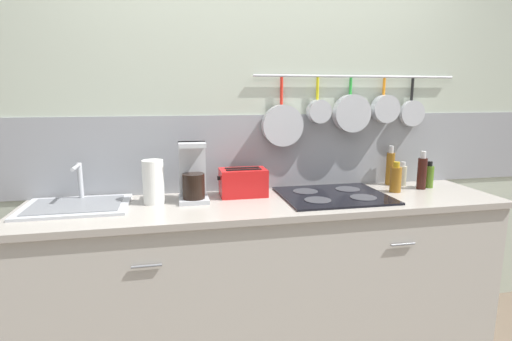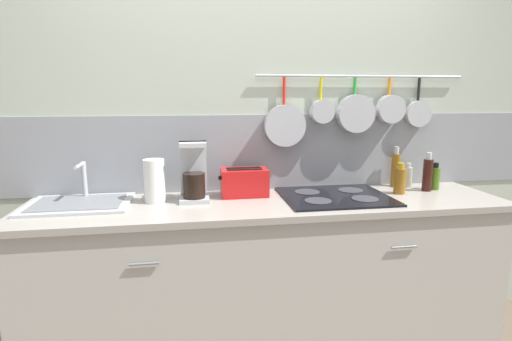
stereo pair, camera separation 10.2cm
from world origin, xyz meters
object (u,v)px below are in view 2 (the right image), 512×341
Objects in this scene: bottle_vinegar at (408,177)px; bottle_sesame_oil at (428,174)px; bottle_hot_sauce at (395,169)px; paper_towel_roll at (154,181)px; toaster at (244,182)px; coffee_maker at (194,176)px; bottle_cooking_wine at (435,178)px; bottle_dish_soap at (400,180)px.

bottle_vinegar is 0.13m from bottle_sesame_oil.
bottle_vinegar is (0.06, -0.05, -0.04)m from bottle_hot_sauce.
paper_towel_roll is 1.52× the size of bottle_vinegar.
bottle_vinegar is at bearing 2.49° from toaster.
coffee_maker is 1.37m from bottle_vinegar.
coffee_maker is 1.95× the size of bottle_cooking_wine.
paper_towel_roll is 0.84× the size of toaster.
toaster is 0.94m from bottle_dish_soap.
paper_towel_roll is at bearing 178.56° from bottle_dish_soap.
bottle_sesame_oil is (0.07, -0.11, 0.04)m from bottle_vinegar.
bottle_hot_sauce reaches higher than bottle_vinegar.
toaster is 1.21m from bottle_cooking_wine.
bottle_dish_soap reaches higher than toaster.
bottle_hot_sauce is (1.01, 0.09, 0.03)m from toaster.
bottle_sesame_oil is (1.14, -0.06, 0.03)m from toaster.
bottle_hot_sauce is at bearing 5.32° from toaster.
bottle_vinegar is (0.14, 0.15, -0.01)m from bottle_dish_soap.
bottle_dish_soap is at bearing -110.77° from bottle_hot_sauce.
bottle_hot_sauce is 0.20m from bottle_sesame_oil.
bottle_vinegar is 0.16m from bottle_cooking_wine.
bottle_sesame_oil reaches higher than bottle_cooking_wine.
coffee_maker is at bearing -179.66° from bottle_cooking_wine.
bottle_hot_sauce is at bearing 5.94° from paper_towel_roll.
coffee_maker is 1.50m from bottle_cooking_wine.
bottle_sesame_oil is 0.08m from bottle_cooking_wine.
toaster is at bearing 7.17° from paper_towel_roll.
paper_towel_roll is at bearing -172.83° from toaster.
bottle_cooking_wine is at bearing 20.05° from bottle_sesame_oil.
bottle_dish_soap is 0.21m from bottle_hot_sauce.
paper_towel_roll is 0.51m from toaster.
toaster is 1.01m from bottle_hot_sauce.
coffee_maker is 1.28× the size of bottle_hot_sauce.
bottle_cooking_wine is (0.20, -0.13, -0.04)m from bottle_hot_sauce.
paper_towel_roll is at bearing -179.07° from bottle_cooking_wine.
bottle_cooking_wine is at bearing 13.14° from bottle_dish_soap.
bottle_dish_soap is at bearing -133.28° from bottle_vinegar.
toaster is at bearing 176.89° from bottle_sesame_oil.
bottle_cooking_wine is (0.07, 0.03, -0.03)m from bottle_sesame_oil.
coffee_maker is 1.38× the size of bottle_sesame_oil.
coffee_maker is 1.76× the size of bottle_dish_soap.
paper_towel_roll is at bearing -174.98° from coffee_maker.
bottle_sesame_oil is (1.65, 0.00, -0.01)m from paper_towel_roll.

